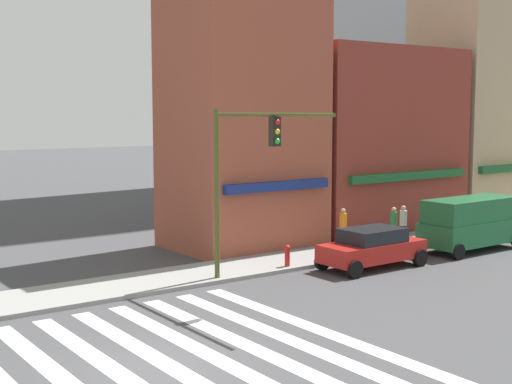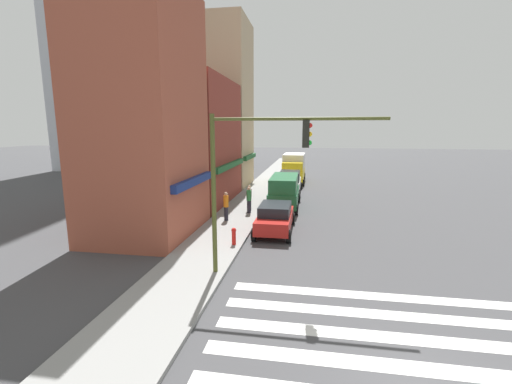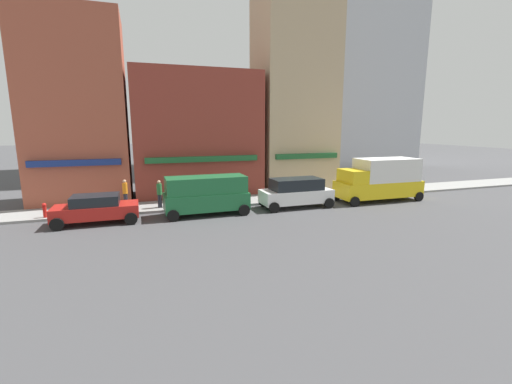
# 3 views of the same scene
# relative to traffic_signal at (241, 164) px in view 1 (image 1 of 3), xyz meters

# --- Properties ---
(ground_plane) EXTENTS (200.00, 200.00, 0.00)m
(ground_plane) POSITION_rel_traffic_signal_xyz_m (-5.65, -4.86, -4.38)
(ground_plane) COLOR #424244
(sidewalk_left) EXTENTS (120.00, 3.00, 0.15)m
(sidewalk_left) POSITION_rel_traffic_signal_xyz_m (-5.65, 2.64, -4.30)
(sidewalk_left) COLOR gray
(sidewalk_left) RESTS_ON ground_plane
(crosswalk_stripes) EXTENTS (10.24, 10.80, 0.01)m
(crosswalk_stripes) POSITION_rel_traffic_signal_xyz_m (-5.65, -4.86, -4.37)
(crosswalk_stripes) COLOR silver
(crosswalk_stripes) RESTS_ON ground_plane
(storefront_row) EXTENTS (22.73, 5.30, 15.81)m
(storefront_row) POSITION_rel_traffic_signal_xyz_m (13.39, 6.63, 2.00)
(storefront_row) COLOR #9E4C38
(storefront_row) RESTS_ON ground_plane
(traffic_signal) EXTENTS (0.32, 6.29, 6.25)m
(traffic_signal) POSITION_rel_traffic_signal_xyz_m (0.00, 0.00, 0.00)
(traffic_signal) COLOR #474C1E
(traffic_signal) RESTS_ON ground_plane
(sedan_red) EXTENTS (4.40, 2.02, 1.59)m
(sedan_red) POSITION_rel_traffic_signal_xyz_m (6.16, -0.16, -3.54)
(sedan_red) COLOR #B21E19
(sedan_red) RESTS_ON ground_plane
(van_green) EXTENTS (5.02, 2.22, 2.34)m
(van_green) POSITION_rel_traffic_signal_xyz_m (12.28, -0.16, -3.09)
(van_green) COLOR #1E6638
(van_green) RESTS_ON ground_plane
(pedestrian_white_shirt) EXTENTS (0.32, 0.32, 1.77)m
(pedestrian_white_shirt) POSITION_rel_traffic_signal_xyz_m (10.38, 2.08, -3.30)
(pedestrian_white_shirt) COLOR #23232D
(pedestrian_white_shirt) RESTS_ON sidewalk_left
(pedestrian_green_top) EXTENTS (0.32, 0.32, 1.77)m
(pedestrian_green_top) POSITION_rel_traffic_signal_xyz_m (9.65, 1.98, -3.30)
(pedestrian_green_top) COLOR #23232D
(pedestrian_green_top) RESTS_ON sidewalk_left
(pedestrian_orange_vest) EXTENTS (0.32, 0.32, 1.77)m
(pedestrian_orange_vest) POSITION_rel_traffic_signal_xyz_m (7.55, 3.01, -3.30)
(pedestrian_orange_vest) COLOR #23232D
(pedestrian_orange_vest) RESTS_ON sidewalk_left
(fire_hydrant) EXTENTS (0.24, 0.24, 0.84)m
(fire_hydrant) POSITION_rel_traffic_signal_xyz_m (3.25, 1.54, -3.76)
(fire_hydrant) COLOR red
(fire_hydrant) RESTS_ON sidewalk_left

